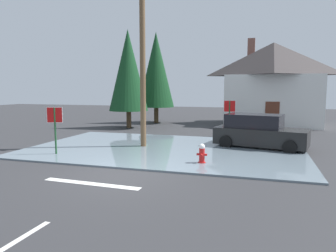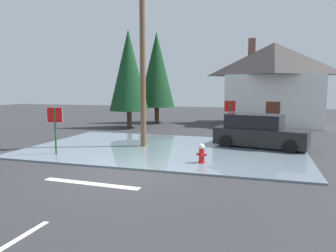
# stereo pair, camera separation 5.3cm
# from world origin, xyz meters

# --- Properties ---
(ground_plane) EXTENTS (80.00, 80.00, 0.10)m
(ground_plane) POSITION_xyz_m (0.00, 0.00, -0.05)
(ground_plane) COLOR #2D2D30
(flood_puddle) EXTENTS (13.07, 8.23, 0.07)m
(flood_puddle) POSITION_xyz_m (0.17, 4.63, 0.04)
(flood_puddle) COLOR slate
(flood_puddle) RESTS_ON ground
(lane_stop_bar) EXTENTS (3.36, 0.43, 0.01)m
(lane_stop_bar) POSITION_xyz_m (-0.41, -1.39, 0.00)
(lane_stop_bar) COLOR silver
(lane_stop_bar) RESTS_ON ground
(stop_sign_near) EXTENTS (0.66, 0.24, 2.16)m
(stop_sign_near) POSITION_xyz_m (-4.08, 1.91, 1.53)
(stop_sign_near) COLOR #1E4C28
(stop_sign_near) RESTS_ON ground
(fire_hydrant) EXTENTS (0.42, 0.36, 0.83)m
(fire_hydrant) POSITION_xyz_m (2.46, 2.09, 0.41)
(fire_hydrant) COLOR red
(fire_hydrant) RESTS_ON ground
(utility_pole) EXTENTS (1.60, 0.28, 9.71)m
(utility_pole) POSITION_xyz_m (-1.03, 4.82, 5.04)
(utility_pole) COLOR brown
(utility_pole) RESTS_ON ground
(stop_sign_far) EXTENTS (0.71, 0.09, 2.24)m
(stop_sign_far) POSITION_xyz_m (2.77, 9.73, 1.59)
(stop_sign_far) COLOR #1E4C28
(stop_sign_far) RESTS_ON ground
(house) EXTENTS (7.76, 5.84, 7.16)m
(house) POSITION_xyz_m (5.44, 17.27, 3.45)
(house) COLOR silver
(house) RESTS_ON ground
(parked_car) EXTENTS (4.72, 2.82, 1.69)m
(parked_car) POSITION_xyz_m (4.57, 6.40, 0.80)
(parked_car) COLOR black
(parked_car) RESTS_ON ground
(pine_tree_tall_left) EXTENTS (3.08, 3.08, 7.71)m
(pine_tree_tall_left) POSITION_xyz_m (-4.08, 15.90, 4.53)
(pine_tree_tall_left) COLOR #4C3823
(pine_tree_tall_left) RESTS_ON ground
(pine_tree_mid_left) EXTENTS (2.92, 2.92, 7.30)m
(pine_tree_mid_left) POSITION_xyz_m (-4.95, 11.99, 4.29)
(pine_tree_mid_left) COLOR #4C3823
(pine_tree_mid_left) RESTS_ON ground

